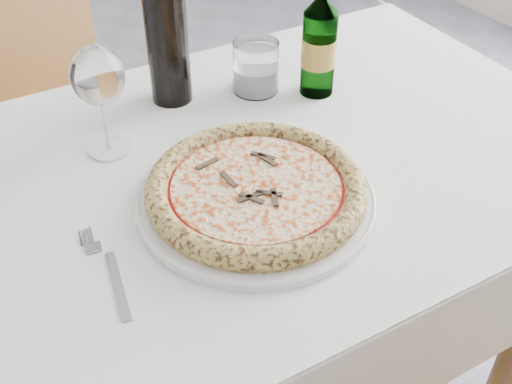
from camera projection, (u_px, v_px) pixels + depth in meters
dining_table at (224, 214)px, 1.11m from camera, size 1.37×0.86×0.76m
chair_far at (65, 86)px, 1.69m from camera, size 0.57×0.57×0.93m
plate at (256, 198)px, 0.97m from camera, size 0.37×0.37×0.02m
pizza at (256, 189)px, 0.96m from camera, size 0.33×0.33×0.03m
fork at (110, 272)px, 0.86m from camera, size 0.04×0.18×0.00m
wine_glass at (98, 78)px, 1.00m from camera, size 0.09×0.09×0.19m
tumbler at (256, 70)px, 1.21m from camera, size 0.09×0.09×0.10m
beer_bottle at (319, 44)px, 1.17m from camera, size 0.06×0.06×0.25m
wine_bottle at (167, 33)px, 1.13m from camera, size 0.08×0.08×0.31m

